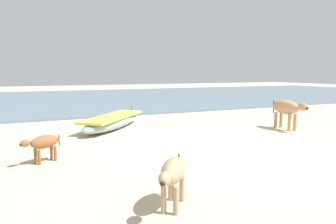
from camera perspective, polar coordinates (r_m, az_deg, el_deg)
ground at (r=8.63m, az=10.40°, el=-5.57°), size 80.00×80.00×0.00m
sea_water at (r=23.47m, az=-12.70°, el=2.56°), size 60.00×20.00×0.08m
fishing_boat_1 at (r=10.72m, az=-10.11°, el=-1.74°), size 3.05×3.33×0.64m
cow_adult_tan at (r=11.08m, az=21.00°, el=0.62°), size 0.48×1.53×0.99m
calf_near_dun at (r=4.40m, az=0.87°, el=-11.17°), size 0.82×0.97×0.71m
calf_far_brown at (r=7.08m, az=-21.89°, el=-5.31°), size 0.85×0.59×0.59m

